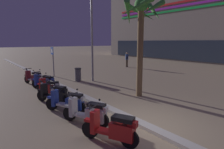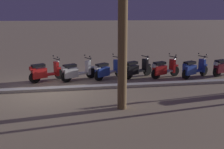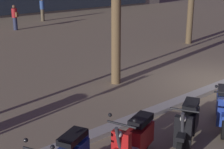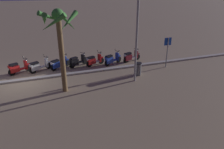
{
  "view_description": "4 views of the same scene",
  "coord_description": "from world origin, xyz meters",
  "px_view_note": "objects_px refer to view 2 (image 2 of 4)",
  "views": [
    {
      "loc": [
        4.07,
        -4.54,
        2.84
      ],
      "look_at": [
        -4.66,
        2.15,
        0.9
      ],
      "focal_mm": 29.95,
      "sensor_mm": 36.0,
      "label": 1
    },
    {
      "loc": [
        -1.01,
        10.42,
        3.16
      ],
      "look_at": [
        -2.38,
        1.97,
        1.08
      ],
      "focal_mm": 40.89,
      "sensor_mm": 36.0,
      "label": 2
    },
    {
      "loc": [
        -9.6,
        -5.37,
        3.58
      ],
      "look_at": [
        -4.58,
        0.4,
        1.17
      ],
      "focal_mm": 53.32,
      "sensor_mm": 36.0,
      "label": 3
    },
    {
      "loc": [
        -1.57,
        14.24,
        5.99
      ],
      "look_at": [
        -5.54,
        3.03,
        0.94
      ],
      "focal_mm": 33.11,
      "sensor_mm": 36.0,
      "label": 4
    }
  ],
  "objects_px": {
    "scooter_blue_mid_rear": "(193,69)",
    "scooter_silver_tail_end": "(76,71)",
    "scooter_red_gap_after_mid": "(164,69)",
    "scooter_blue_mid_front": "(107,70)",
    "scooter_black_lead_nearest": "(136,69)",
    "scooter_red_mid_centre": "(45,72)"
  },
  "relations": [
    {
      "from": "scooter_red_gap_after_mid",
      "to": "scooter_silver_tail_end",
      "type": "relative_size",
      "value": 0.97
    },
    {
      "from": "scooter_blue_mid_rear",
      "to": "scooter_silver_tail_end",
      "type": "bearing_deg",
      "value": -3.71
    },
    {
      "from": "scooter_red_gap_after_mid",
      "to": "scooter_blue_mid_front",
      "type": "distance_m",
      "value": 2.81
    },
    {
      "from": "scooter_blue_mid_rear",
      "to": "scooter_blue_mid_front",
      "type": "height_order",
      "value": "same"
    },
    {
      "from": "scooter_black_lead_nearest",
      "to": "scooter_red_mid_centre",
      "type": "relative_size",
      "value": 1.01
    },
    {
      "from": "scooter_black_lead_nearest",
      "to": "scooter_red_gap_after_mid",
      "type": "bearing_deg",
      "value": 169.87
    },
    {
      "from": "scooter_black_lead_nearest",
      "to": "scooter_blue_mid_front",
      "type": "xyz_separation_m",
      "value": [
        1.45,
        0.03,
        -0.01
      ]
    },
    {
      "from": "scooter_black_lead_nearest",
      "to": "scooter_silver_tail_end",
      "type": "xyz_separation_m",
      "value": [
        2.95,
        0.09,
        -0.01
      ]
    },
    {
      "from": "scooter_blue_mid_rear",
      "to": "scooter_red_mid_centre",
      "type": "xyz_separation_m",
      "value": [
        7.23,
        -0.43,
        0.0
      ]
    },
    {
      "from": "scooter_blue_mid_rear",
      "to": "scooter_red_gap_after_mid",
      "type": "relative_size",
      "value": 1.04
    },
    {
      "from": "scooter_blue_mid_rear",
      "to": "scooter_red_gap_after_mid",
      "type": "distance_m",
      "value": 1.49
    },
    {
      "from": "scooter_red_gap_after_mid",
      "to": "scooter_black_lead_nearest",
      "type": "distance_m",
      "value": 1.37
    },
    {
      "from": "scooter_silver_tail_end",
      "to": "scooter_red_mid_centre",
      "type": "distance_m",
      "value": 1.47
    },
    {
      "from": "scooter_black_lead_nearest",
      "to": "scooter_silver_tail_end",
      "type": "height_order",
      "value": "scooter_silver_tail_end"
    },
    {
      "from": "scooter_red_gap_after_mid",
      "to": "scooter_black_lead_nearest",
      "type": "relative_size",
      "value": 1.0
    },
    {
      "from": "scooter_red_gap_after_mid",
      "to": "scooter_blue_mid_front",
      "type": "xyz_separation_m",
      "value": [
        2.8,
        -0.21,
        -0.01
      ]
    },
    {
      "from": "scooter_blue_mid_rear",
      "to": "scooter_red_gap_after_mid",
      "type": "height_order",
      "value": "same"
    },
    {
      "from": "scooter_red_gap_after_mid",
      "to": "scooter_black_lead_nearest",
      "type": "bearing_deg",
      "value": -10.13
    },
    {
      "from": "scooter_black_lead_nearest",
      "to": "scooter_blue_mid_rear",
      "type": "bearing_deg",
      "value": 170.74
    },
    {
      "from": "scooter_red_gap_after_mid",
      "to": "scooter_silver_tail_end",
      "type": "xyz_separation_m",
      "value": [
        4.3,
        -0.16,
        -0.0
      ]
    },
    {
      "from": "scooter_blue_mid_front",
      "to": "scooter_silver_tail_end",
      "type": "relative_size",
      "value": 0.93
    },
    {
      "from": "scooter_red_gap_after_mid",
      "to": "scooter_red_mid_centre",
      "type": "height_order",
      "value": "same"
    }
  ]
}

